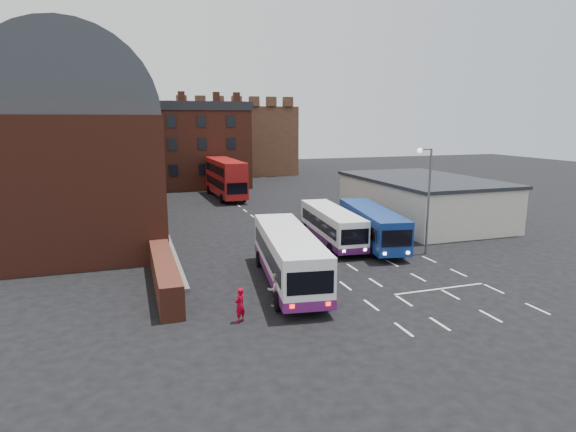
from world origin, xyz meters
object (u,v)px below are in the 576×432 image
object	(u,v)px
bus_white_inbound	(332,223)
pedestrian_red	(240,305)
bus_white_outbound	(288,253)
street_lamp	(427,191)
bus_blue	(372,224)
bus_red_double	(225,178)
pedestrian_beige	(275,290)

from	to	relation	value
bus_white_inbound	pedestrian_red	size ratio (longest dim) A/B	5.97
bus_white_outbound	street_lamp	xyz separation A→B (m)	(11.42, 2.90, 2.83)
bus_blue	bus_white_inbound	bearing A→B (deg)	-18.01
bus_white_inbound	pedestrian_red	world-z (taller)	bus_white_inbound
bus_red_double	pedestrian_beige	distance (m)	36.96
bus_white_outbound	pedestrian_red	world-z (taller)	bus_white_outbound
bus_red_double	pedestrian_red	distance (m)	38.71
bus_blue	pedestrian_beige	xyz separation A→B (m)	(-10.86, -9.71, -0.81)
bus_red_double	pedestrian_red	xyz separation A→B (m)	(-6.84, -38.06, -1.71)
bus_red_double	street_lamp	distance (m)	31.82
bus_white_inbound	pedestrian_red	bearing A→B (deg)	55.81
bus_white_inbound	bus_blue	bearing A→B (deg)	157.25
bus_white_outbound	bus_white_inbound	world-z (taller)	bus_white_outbound
bus_blue	street_lamp	world-z (taller)	street_lamp
bus_white_inbound	street_lamp	distance (m)	7.85
bus_white_outbound	bus_red_double	size ratio (longest dim) A/B	0.98
pedestrian_red	pedestrian_beige	xyz separation A→B (m)	(2.24, 1.42, 0.04)
bus_white_outbound	bus_white_inbound	xyz separation A→B (m)	(6.30, 8.01, -0.24)
bus_white_inbound	bus_blue	world-z (taller)	bus_blue
bus_white_inbound	bus_red_double	bearing A→B (deg)	-77.09
bus_red_double	pedestrian_beige	bearing A→B (deg)	81.26
bus_red_double	pedestrian_beige	xyz separation A→B (m)	(-4.60, -36.64, -1.66)
bus_white_outbound	street_lamp	size ratio (longest dim) A/B	1.52
bus_white_outbound	street_lamp	distance (m)	12.12
bus_white_inbound	street_lamp	world-z (taller)	street_lamp
street_lamp	pedestrian_beige	size ratio (longest dim) A/B	4.32
street_lamp	pedestrian_beige	xyz separation A→B (m)	(-13.20, -6.08, -3.80)
bus_blue	pedestrian_beige	bearing A→B (deg)	51.70
bus_white_outbound	pedestrian_beige	world-z (taller)	bus_white_outbound
street_lamp	pedestrian_red	distance (m)	17.59
street_lamp	pedestrian_red	world-z (taller)	street_lamp
bus_white_outbound	bus_blue	size ratio (longest dim) A/B	1.09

